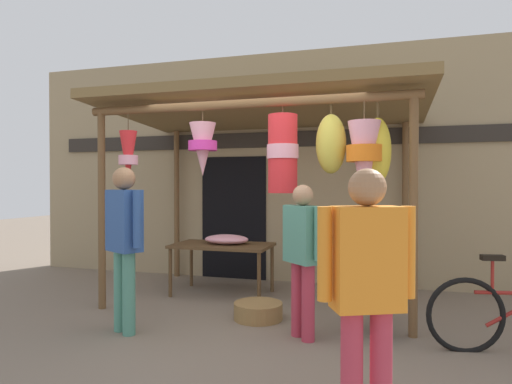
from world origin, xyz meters
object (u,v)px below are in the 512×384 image
Objects in this scene: flower_heap_on_table at (227,239)px; shopper_by_bananas at (124,235)px; display_table at (222,249)px; wicker_basket_by_table at (258,311)px; folding_chair at (371,284)px; vendor_in_orange at (367,283)px; customer_foreground at (303,249)px.

flower_heap_on_table is 1.90m from shopper_by_bananas.
display_table reaches higher than wicker_basket_by_table.
folding_chair is at bearing 17.19° from shopper_by_bananas.
folding_chair is 1.51× the size of wicker_basket_by_table.
customer_foreground is (-0.69, 1.70, -0.06)m from vendor_in_orange.
display_table is 1.37m from wicker_basket_by_table.
wicker_basket_by_table is (0.74, -0.98, -0.68)m from flower_heap_on_table.
flower_heap_on_table reaches higher than display_table.
wicker_basket_by_table is at bearing -50.28° from display_table.
wicker_basket_by_table is at bearing 35.00° from shopper_by_bananas.
customer_foreground reaches higher than folding_chair.
vendor_in_orange reaches higher than wicker_basket_by_table.
folding_chair reaches higher than display_table.
display_table is 3.80m from vendor_in_orange.
display_table is 1.63× the size of folding_chair.
folding_chair is at bearing -3.71° from wicker_basket_by_table.
vendor_in_orange is at bearing -59.32° from wicker_basket_by_table.
customer_foreground is (-0.65, -0.40, 0.40)m from folding_chair.
folding_chair is 0.55× the size of customer_foreground.
vendor_in_orange is 1.06× the size of customer_foreground.
folding_chair is 0.86m from customer_foreground.
shopper_by_bananas is at bearing -145.00° from wicker_basket_by_table.
display_table is at bearing 129.72° from wicker_basket_by_table.
display_table is at bearing 152.98° from folding_chair.
shopper_by_bananas is at bearing 151.76° from vendor_in_orange.
display_table is at bearing 134.16° from customer_foreground.
flower_heap_on_table is 0.37× the size of shopper_by_bananas.
folding_chair is 1.32m from wicker_basket_by_table.
flower_heap_on_table is at bearing 75.67° from shopper_by_bananas.
vendor_in_orange is 2.83m from shopper_by_bananas.
shopper_by_bananas reaches higher than wicker_basket_by_table.
display_table is 1.89m from shopper_by_bananas.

